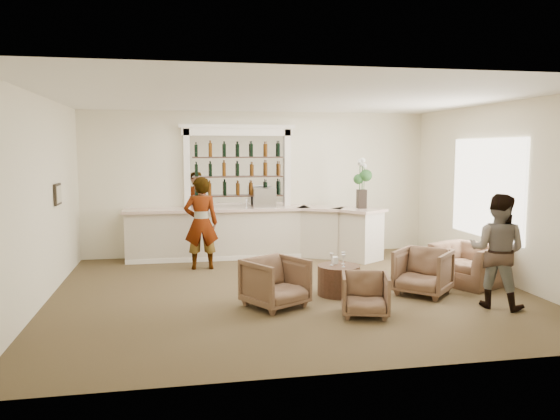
# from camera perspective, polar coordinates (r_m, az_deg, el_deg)

# --- Properties ---
(ground) EXTENTS (8.00, 8.00, 0.00)m
(ground) POSITION_cam_1_polar(r_m,az_deg,el_deg) (9.53, 1.06, -8.49)
(ground) COLOR brown
(ground) RESTS_ON ground
(room_shell) EXTENTS (8.04, 7.02, 3.32)m
(room_shell) POSITION_cam_1_polar(r_m,az_deg,el_deg) (9.94, 1.16, 5.76)
(room_shell) COLOR #F0E7C7
(room_shell) RESTS_ON ground
(bar_counter) EXTENTS (5.72, 1.80, 1.14)m
(bar_counter) POSITION_cam_1_polar(r_m,az_deg,el_deg) (12.28, -2.58, -2.40)
(bar_counter) COLOR beige
(bar_counter) RESTS_ON ground
(back_bar_alcove) EXTENTS (2.64, 0.25, 3.00)m
(back_bar_alcove) POSITION_cam_1_polar(r_m,az_deg,el_deg) (12.51, -4.42, 4.46)
(back_bar_alcove) COLOR white
(back_bar_alcove) RESTS_ON ground
(cocktail_table) EXTENTS (0.71, 0.71, 0.50)m
(cocktail_table) POSITION_cam_1_polar(r_m,az_deg,el_deg) (9.32, 6.15, -7.29)
(cocktail_table) COLOR #492B1F
(cocktail_table) RESTS_ON ground
(sommelier) EXTENTS (0.70, 0.46, 1.89)m
(sommelier) POSITION_cam_1_polar(r_m,az_deg,el_deg) (11.22, -8.24, -1.37)
(sommelier) COLOR gray
(sommelier) RESTS_ON ground
(guest) EXTENTS (1.08, 1.08, 1.77)m
(guest) POSITION_cam_1_polar(r_m,az_deg,el_deg) (9.08, 21.76, -3.98)
(guest) COLOR gray
(guest) RESTS_ON ground
(armchair_left) EXTENTS (1.14, 1.15, 0.77)m
(armchair_left) POSITION_cam_1_polar(r_m,az_deg,el_deg) (8.54, -0.48, -7.59)
(armchair_left) COLOR brown
(armchair_left) RESTS_ON ground
(armchair_center) EXTENTS (0.84, 0.86, 0.63)m
(armchair_center) POSITION_cam_1_polar(r_m,az_deg,el_deg) (8.23, 8.89, -8.71)
(armchair_center) COLOR brown
(armchair_center) RESTS_ON ground
(armchair_right) EXTENTS (1.19, 1.19, 0.78)m
(armchair_right) POSITION_cam_1_polar(r_m,az_deg,el_deg) (9.56, 14.71, -6.27)
(armchair_right) COLOR brown
(armchair_right) RESTS_ON ground
(armchair_far) EXTENTS (1.38, 1.44, 0.73)m
(armchair_far) POSITION_cam_1_polar(r_m,az_deg,el_deg) (10.50, 19.14, -5.42)
(armchair_far) COLOR brown
(armchair_far) RESTS_ON ground
(espresso_machine) EXTENTS (0.52, 0.45, 0.43)m
(espresso_machine) POSITION_cam_1_polar(r_m,az_deg,el_deg) (12.29, -1.62, 1.29)
(espresso_machine) COLOR silver
(espresso_machine) RESTS_ON bar_counter
(flower_vase) EXTENTS (0.29, 0.29, 1.10)m
(flower_vase) POSITION_cam_1_polar(r_m,az_deg,el_deg) (12.20, 8.55, 3.09)
(flower_vase) COLOR black
(flower_vase) RESTS_ON bar_counter
(wine_glass_bar_left) EXTENTS (0.07, 0.07, 0.21)m
(wine_glass_bar_left) POSITION_cam_1_polar(r_m,az_deg,el_deg) (12.15, -3.53, 0.69)
(wine_glass_bar_left) COLOR white
(wine_glass_bar_left) RESTS_ON bar_counter
(wine_glass_bar_right) EXTENTS (0.07, 0.07, 0.21)m
(wine_glass_bar_right) POSITION_cam_1_polar(r_m,az_deg,el_deg) (12.19, -1.88, 0.72)
(wine_glass_bar_right) COLOR white
(wine_glass_bar_right) RESTS_ON bar_counter
(wine_glass_tbl_a) EXTENTS (0.07, 0.07, 0.21)m
(wine_glass_tbl_a) POSITION_cam_1_polar(r_m,az_deg,el_deg) (9.24, 5.40, -5.15)
(wine_glass_tbl_a) COLOR white
(wine_glass_tbl_a) RESTS_ON cocktail_table
(wine_glass_tbl_b) EXTENTS (0.07, 0.07, 0.21)m
(wine_glass_tbl_b) POSITION_cam_1_polar(r_m,az_deg,el_deg) (9.35, 6.62, -5.02)
(wine_glass_tbl_b) COLOR white
(wine_glass_tbl_b) RESTS_ON cocktail_table
(wine_glass_tbl_c) EXTENTS (0.07, 0.07, 0.21)m
(wine_glass_tbl_c) POSITION_cam_1_polar(r_m,az_deg,el_deg) (9.14, 6.65, -5.29)
(wine_glass_tbl_c) COLOR white
(wine_glass_tbl_c) RESTS_ON cocktail_table
(napkin_holder) EXTENTS (0.08, 0.08, 0.12)m
(napkin_holder) POSITION_cam_1_polar(r_m,az_deg,el_deg) (9.38, 5.80, -5.26)
(napkin_holder) COLOR white
(napkin_holder) RESTS_ON cocktail_table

